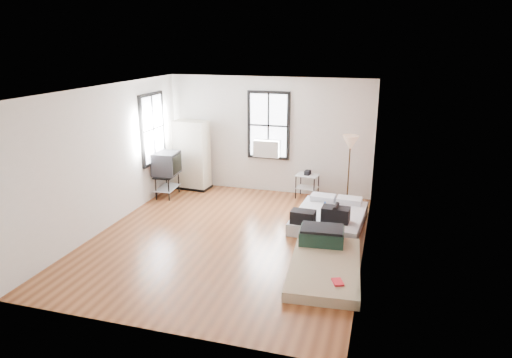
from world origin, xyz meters
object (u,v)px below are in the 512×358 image
(mattress_main, at_px, (329,217))
(floor_lamp, at_px, (350,146))
(wardrobe, at_px, (192,155))
(tv_stand, at_px, (167,165))
(mattress_bare, at_px, (324,259))
(side_table, at_px, (307,179))

(mattress_main, xyz_separation_m, floor_lamp, (0.25, 1.17, 1.23))
(wardrobe, bearing_deg, tv_stand, -109.01)
(mattress_bare, relative_size, floor_lamp, 1.34)
(wardrobe, xyz_separation_m, floor_lamp, (3.89, -0.25, 0.53))
(floor_lamp, bearing_deg, mattress_bare, -91.59)
(mattress_main, relative_size, mattress_bare, 0.87)
(wardrobe, height_order, side_table, wardrobe)
(floor_lamp, bearing_deg, tv_stand, -173.17)
(mattress_bare, distance_m, wardrobe, 5.07)
(mattress_main, height_order, mattress_bare, mattress_main)
(wardrobe, relative_size, tv_stand, 1.59)
(mattress_main, height_order, floor_lamp, floor_lamp)
(floor_lamp, height_order, tv_stand, floor_lamp)
(mattress_main, height_order, side_table, side_table)
(mattress_main, bearing_deg, tv_stand, 173.81)
(tv_stand, bearing_deg, wardrobe, 62.12)
(side_table, relative_size, tv_stand, 0.62)
(mattress_bare, bearing_deg, side_table, 100.37)
(mattress_main, height_order, tv_stand, tv_stand)
(mattress_main, xyz_separation_m, mattress_bare, (0.17, -1.87, -0.02))
(mattress_bare, height_order, floor_lamp, floor_lamp)
(mattress_bare, xyz_separation_m, side_table, (-0.89, 3.35, 0.32))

